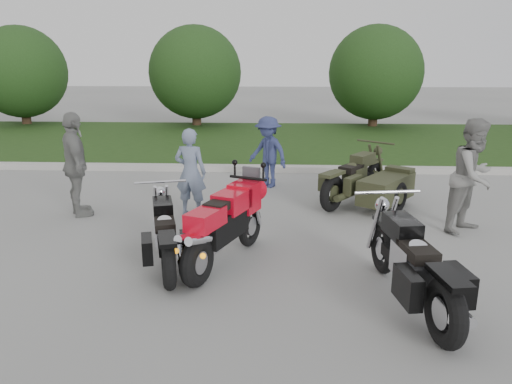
{
  "coord_description": "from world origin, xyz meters",
  "views": [
    {
      "loc": [
        0.33,
        -6.41,
        2.9
      ],
      "look_at": [
        -0.03,
        1.15,
        0.8
      ],
      "focal_mm": 35.0,
      "sensor_mm": 36.0,
      "label": 1
    }
  ],
  "objects_px": {
    "cruiser_left": "(166,237)",
    "cruiser_right": "(415,269)",
    "person_back": "(76,165)",
    "sportbike_red": "(224,224)",
    "person_stripe": "(191,172)",
    "person_denim": "(268,152)",
    "cruiser_sidecar": "(372,185)",
    "person_grey": "(473,176)"
  },
  "relations": [
    {
      "from": "cruiser_left",
      "to": "cruiser_right",
      "type": "bearing_deg",
      "value": -33.92
    },
    {
      "from": "cruiser_left",
      "to": "person_back",
      "type": "distance_m",
      "value": 3.12
    },
    {
      "from": "person_grey",
      "to": "person_denim",
      "type": "bearing_deg",
      "value": 99.59
    },
    {
      "from": "cruiser_sidecar",
      "to": "person_denim",
      "type": "xyz_separation_m",
      "value": [
        -2.06,
        1.44,
        0.35
      ]
    },
    {
      "from": "person_stripe",
      "to": "person_denim",
      "type": "xyz_separation_m",
      "value": [
        1.37,
        2.11,
        -0.02
      ]
    },
    {
      "from": "cruiser_left",
      "to": "person_denim",
      "type": "relative_size",
      "value": 1.39
    },
    {
      "from": "cruiser_sidecar",
      "to": "cruiser_left",
      "type": "bearing_deg",
      "value": -101.59
    },
    {
      "from": "cruiser_left",
      "to": "person_denim",
      "type": "xyz_separation_m",
      "value": [
        1.31,
        4.47,
        0.35
      ]
    },
    {
      "from": "cruiser_sidecar",
      "to": "cruiser_right",
      "type": "bearing_deg",
      "value": -56.65
    },
    {
      "from": "cruiser_left",
      "to": "person_back",
      "type": "relative_size",
      "value": 1.15
    },
    {
      "from": "cruiser_sidecar",
      "to": "person_denim",
      "type": "height_order",
      "value": "person_denim"
    },
    {
      "from": "person_denim",
      "to": "person_grey",
      "type": "bearing_deg",
      "value": 0.31
    },
    {
      "from": "cruiser_right",
      "to": "person_stripe",
      "type": "distance_m",
      "value": 4.68
    },
    {
      "from": "cruiser_sidecar",
      "to": "sportbike_red",
      "type": "bearing_deg",
      "value": -94.58
    },
    {
      "from": "cruiser_left",
      "to": "cruiser_right",
      "type": "relative_size",
      "value": 0.87
    },
    {
      "from": "person_denim",
      "to": "cruiser_left",
      "type": "bearing_deg",
      "value": -67.49
    },
    {
      "from": "cruiser_left",
      "to": "cruiser_right",
      "type": "xyz_separation_m",
      "value": [
        3.15,
        -1.04,
        0.06
      ]
    },
    {
      "from": "cruiser_left",
      "to": "person_stripe",
      "type": "distance_m",
      "value": 2.39
    },
    {
      "from": "sportbike_red",
      "to": "person_stripe",
      "type": "relative_size",
      "value": 1.31
    },
    {
      "from": "cruiser_sidecar",
      "to": "person_denim",
      "type": "distance_m",
      "value": 2.54
    },
    {
      "from": "cruiser_sidecar",
      "to": "person_grey",
      "type": "bearing_deg",
      "value": -6.73
    },
    {
      "from": "sportbike_red",
      "to": "person_denim",
      "type": "distance_m",
      "value": 4.42
    },
    {
      "from": "person_denim",
      "to": "person_stripe",
      "type": "bearing_deg",
      "value": -84.02
    },
    {
      "from": "person_grey",
      "to": "person_back",
      "type": "bearing_deg",
      "value": 133.88
    },
    {
      "from": "person_denim",
      "to": "cruiser_sidecar",
      "type": "bearing_deg",
      "value": 3.85
    },
    {
      "from": "cruiser_right",
      "to": "person_grey",
      "type": "bearing_deg",
      "value": 50.63
    },
    {
      "from": "sportbike_red",
      "to": "cruiser_right",
      "type": "xyz_separation_m",
      "value": [
        2.34,
        -1.12,
        -0.12
      ]
    },
    {
      "from": "person_denim",
      "to": "cruiser_right",
      "type": "bearing_deg",
      "value": -32.69
    },
    {
      "from": "person_stripe",
      "to": "person_grey",
      "type": "distance_m",
      "value": 4.87
    },
    {
      "from": "person_denim",
      "to": "sportbike_red",
      "type": "bearing_deg",
      "value": -57.68
    },
    {
      "from": "person_stripe",
      "to": "person_grey",
      "type": "relative_size",
      "value": 0.85
    },
    {
      "from": "person_stripe",
      "to": "cruiser_sidecar",
      "type": "bearing_deg",
      "value": -158.6
    },
    {
      "from": "cruiser_right",
      "to": "cruiser_sidecar",
      "type": "height_order",
      "value": "cruiser_right"
    },
    {
      "from": "cruiser_right",
      "to": "cruiser_sidecar",
      "type": "bearing_deg",
      "value": 78.08
    },
    {
      "from": "sportbike_red",
      "to": "cruiser_sidecar",
      "type": "xyz_separation_m",
      "value": [
        2.56,
        2.94,
        -0.18
      ]
    },
    {
      "from": "cruiser_right",
      "to": "person_denim",
      "type": "xyz_separation_m",
      "value": [
        -1.84,
        5.51,
        0.29
      ]
    },
    {
      "from": "cruiser_left",
      "to": "cruiser_right",
      "type": "height_order",
      "value": "cruiser_right"
    },
    {
      "from": "sportbike_red",
      "to": "person_stripe",
      "type": "height_order",
      "value": "person_stripe"
    },
    {
      "from": "person_back",
      "to": "cruiser_sidecar",
      "type": "bearing_deg",
      "value": -111.37
    },
    {
      "from": "sportbike_red",
      "to": "person_stripe",
      "type": "xyz_separation_m",
      "value": [
        -0.86,
        2.27,
        0.19
      ]
    },
    {
      "from": "cruiser_right",
      "to": "person_stripe",
      "type": "bearing_deg",
      "value": 124.49
    },
    {
      "from": "sportbike_red",
      "to": "cruiser_left",
      "type": "bearing_deg",
      "value": -151.62
    }
  ]
}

